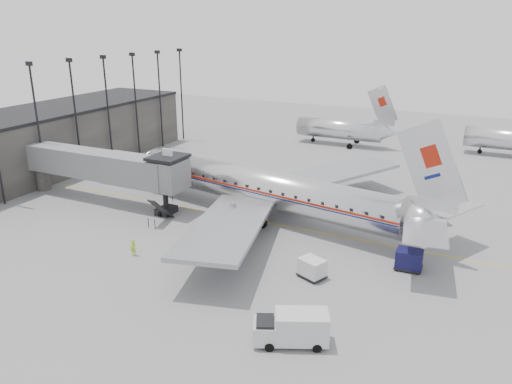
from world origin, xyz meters
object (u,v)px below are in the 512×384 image
Objects in this scene: baggage_cart_navy at (409,259)px; service_van at (292,328)px; baggage_cart_white at (312,268)px; airliner at (267,189)px; ramp_worker at (133,248)px.

service_van is at bearing -112.30° from baggage_cart_navy.
baggage_cart_navy is at bearing 58.68° from baggage_cart_white.
baggage_cart_navy reaches higher than baggage_cart_white.
airliner is 25.56× the size of ramp_worker.
baggage_cart_white is 1.65× the size of ramp_worker.
airliner is at bearing 61.02° from ramp_worker.
airliner reaches higher than ramp_worker.
airliner is at bearing 94.50° from service_van.
service_van is at bearing -51.33° from airliner.
airliner is 21.99m from service_van.
airliner reaches higher than baggage_cart_navy.
service_van is 2.03× the size of baggage_cart_white.
service_van is 3.34× the size of ramp_worker.
service_van is 8.97m from baggage_cart_white.
ramp_worker is (-17.32, 5.63, -0.42)m from service_van.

